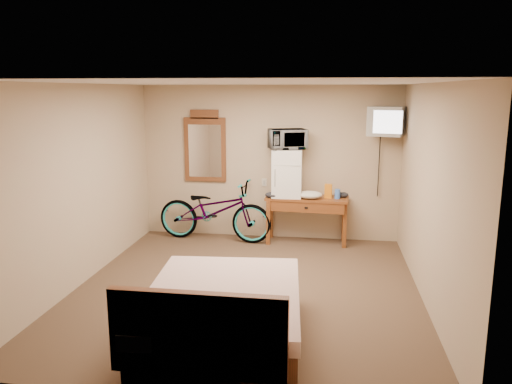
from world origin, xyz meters
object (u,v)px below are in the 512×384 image
Objects in this scene: bicycle at (215,210)px; bed at (222,315)px; microwave at (287,139)px; wall_mirror at (205,147)px; desk at (307,205)px; crt_television at (386,121)px; mini_fridge at (287,173)px; blue_cup at (337,194)px.

bed is at bearing -159.96° from bicycle.
bed is at bearing -115.66° from microwave.
wall_mirror is at bearing 39.97° from bicycle.
desk is at bearing 79.03° from bed.
bicycle is (-2.65, -0.07, -1.46)m from crt_television.
desk is 3.46m from bed.
wall_mirror reaches higher than mini_fridge.
microwave is 1.51m from crt_television.
desk is 8.87× the size of blue_cup.
desk is at bearing -82.03° from bicycle.
bicycle is (-1.96, -0.04, -0.33)m from blue_cup.
mini_fridge is 0.37× the size of bed.
microwave is 0.28× the size of bed.
wall_mirror is at bearing 174.98° from crt_television.
blue_cup is 0.08× the size of bicycle.
crt_television is (1.49, -0.03, 0.83)m from mini_fridge.
crt_television reaches higher than microwave.
blue_cup is at bearing -1.81° from desk.
bicycle is (-1.49, -0.05, -0.13)m from desk.
desk is 1.77m from crt_television.
crt_television is 0.34× the size of bicycle.
desk is 1.94m from wall_mirror.
desk is 0.51m from blue_cup.
microwave is at bearing 175.59° from blue_cup.
mini_fridge is 5.09× the size of blue_cup.
blue_cup is (0.47, -0.01, 0.20)m from desk.
bicycle reaches higher than desk.
wall_mirror is (-1.38, 0.22, -0.17)m from microwave.
wall_mirror is at bearing 170.98° from desk.
microwave is at bearing -9.23° from wall_mirror.
blue_cup is 3.59m from bed.
microwave reaches higher than mini_fridge.
bicycle is 0.93× the size of bed.
blue_cup and bed have the same top height.
mini_fridge is 1.17× the size of crt_television.
bed is (-0.66, -3.38, -0.33)m from desk.
microwave is 3.70m from bed.
mini_fridge reaches higher than bed.
blue_cup is at bearing -4.40° from mini_fridge.
blue_cup is 1.33m from crt_television.
mini_fridge reaches higher than desk.
bed is at bearing -95.50° from mini_fridge.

